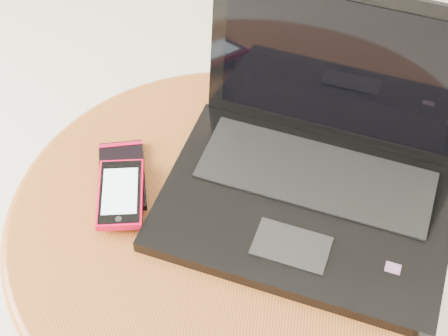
# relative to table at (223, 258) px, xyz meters

# --- Properties ---
(table) EXTENTS (0.62, 0.62, 0.49)m
(table) POSITION_rel_table_xyz_m (0.00, 0.00, 0.00)
(table) COLOR #543214
(table) RESTS_ON ground
(laptop) EXTENTS (0.45, 0.39, 0.26)m
(laptop) POSITION_rel_table_xyz_m (0.12, 0.07, 0.15)
(laptop) COLOR black
(laptop) RESTS_ON table
(phone_black) EXTENTS (0.10, 0.14, 0.01)m
(phone_black) POSITION_rel_table_xyz_m (-0.16, 0.05, 0.11)
(phone_black) COLOR black
(phone_black) RESTS_ON table
(phone_pink) EXTENTS (0.08, 0.13, 0.01)m
(phone_pink) POSITION_rel_table_xyz_m (-0.15, 0.01, 0.12)
(phone_pink) COLOR red
(phone_pink) RESTS_ON phone_black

